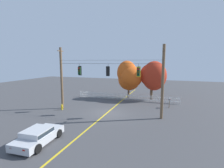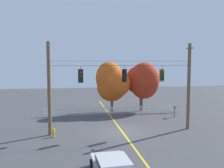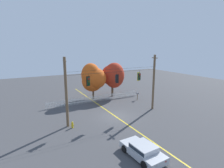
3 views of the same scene
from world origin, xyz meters
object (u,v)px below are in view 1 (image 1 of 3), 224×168
traffic_signal_westbound_side (79,71)px  roadside_mailbox (169,100)px  traffic_signal_northbound_primary (108,71)px  parked_car (38,135)px  traffic_signal_northbound_secondary (138,72)px  fire_hydrant (62,107)px  autumn_maple_mid (153,76)px  autumn_maple_near_fence (129,77)px

traffic_signal_westbound_side → roadside_mailbox: size_ratio=1.12×
traffic_signal_northbound_primary → parked_car: 10.04m
traffic_signal_northbound_secondary → fire_hydrant: 10.66m
traffic_signal_northbound_primary → roadside_mailbox: 9.31m
traffic_signal_westbound_side → traffic_signal_northbound_secondary: 7.28m
traffic_signal_westbound_side → autumn_maple_mid: bearing=47.9°
traffic_signal_northbound_secondary → fire_hydrant: size_ratio=1.96×
traffic_signal_westbound_side → traffic_signal_northbound_primary: size_ratio=1.02×
autumn_maple_near_fence → autumn_maple_mid: (3.81, -0.11, 0.26)m
traffic_signal_westbound_side → parked_car: bearing=-81.4°
autumn_maple_mid → roadside_mailbox: 5.64m
traffic_signal_northbound_primary → fire_hydrant: (-6.06, -0.63, -4.66)m
traffic_signal_westbound_side → parked_car: traffic_signal_westbound_side is taller
autumn_maple_mid → parked_car: (-6.74, -17.59, -3.30)m
traffic_signal_westbound_side → autumn_maple_near_fence: bearing=64.8°
autumn_maple_mid → parked_car: 19.12m
autumn_maple_mid → fire_hydrant: size_ratio=8.39×
traffic_signal_northbound_primary → autumn_maple_near_fence: bearing=87.0°
traffic_signal_northbound_secondary → autumn_maple_mid: (0.77, 8.90, -1.11)m
parked_car → traffic_signal_northbound_secondary: bearing=55.5°
traffic_signal_northbound_secondary → parked_car: (-5.97, -8.69, -4.41)m
traffic_signal_northbound_primary → roadside_mailbox: (6.91, 4.83, -3.96)m
traffic_signal_northbound_primary → parked_car: bearing=-105.9°
autumn_maple_near_fence → autumn_maple_mid: autumn_maple_near_fence is taller
parked_car → autumn_maple_near_fence: bearing=80.6°
autumn_maple_near_fence → traffic_signal_northbound_secondary: bearing=-71.4°
traffic_signal_northbound_secondary → autumn_maple_near_fence: size_ratio=0.23×
traffic_signal_northbound_primary → traffic_signal_northbound_secondary: (3.51, 0.02, -0.01)m
traffic_signal_westbound_side → traffic_signal_northbound_secondary: (7.28, -0.00, 0.00)m
traffic_signal_northbound_secondary → autumn_maple_mid: bearing=85.1°
autumn_maple_near_fence → traffic_signal_westbound_side: bearing=-115.2°
roadside_mailbox → parked_car: bearing=-124.8°
traffic_signal_northbound_primary → autumn_maple_mid: 9.96m
traffic_signal_westbound_side → traffic_signal_northbound_primary: same height
autumn_maple_mid → traffic_signal_westbound_side: bearing=-132.1°
traffic_signal_northbound_secondary → roadside_mailbox: 7.09m
traffic_signal_westbound_side → autumn_maple_mid: (8.05, 8.90, -1.11)m
traffic_signal_westbound_side → roadside_mailbox: (10.68, 4.81, -3.95)m
autumn_maple_near_fence → fire_hydrant: 12.12m
fire_hydrant → roadside_mailbox: (12.97, 5.46, 0.70)m
traffic_signal_northbound_secondary → roadside_mailbox: traffic_signal_northbound_secondary is taller
autumn_maple_near_fence → roadside_mailbox: size_ratio=4.79×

